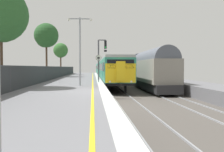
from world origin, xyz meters
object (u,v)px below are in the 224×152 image
(freight_train_adjacent_track, at_px, (141,68))
(signal_gantry, at_px, (101,55))
(platform_lamp_mid, at_px, (80,46))
(commuter_train_at_platform, at_px, (105,69))
(background_tree_centre, at_px, (61,51))
(speed_limit_sign, at_px, (99,65))
(background_tree_left, at_px, (46,36))

(freight_train_adjacent_track, bearing_deg, signal_gantry, -156.96)
(platform_lamp_mid, bearing_deg, commuter_train_at_platform, 83.59)
(freight_train_adjacent_track, distance_m, background_tree_centre, 25.17)
(commuter_train_at_platform, distance_m, freight_train_adjacent_track, 19.51)
(speed_limit_sign, height_order, background_tree_left, background_tree_left)
(freight_train_adjacent_track, xyz_separation_m, background_tree_left, (-14.11, 9.05, 5.20))
(commuter_train_at_platform, height_order, freight_train_adjacent_track, freight_train_adjacent_track)
(signal_gantry, bearing_deg, background_tree_centre, 108.42)
(speed_limit_sign, bearing_deg, background_tree_centre, 104.84)
(commuter_train_at_platform, relative_size, platform_lamp_mid, 10.77)
(speed_limit_sign, bearing_deg, freight_train_adjacent_track, 49.84)
(platform_lamp_mid, bearing_deg, signal_gantry, 78.13)
(background_tree_centre, bearing_deg, freight_train_adjacent_track, -57.81)
(freight_train_adjacent_track, height_order, background_tree_left, background_tree_left)
(platform_lamp_mid, bearing_deg, speed_limit_sign, 71.79)
(background_tree_left, bearing_deg, background_tree_centre, 86.01)
(speed_limit_sign, xyz_separation_m, background_tree_left, (-8.26, 15.99, 4.81))
(commuter_train_at_platform, relative_size, background_tree_left, 6.93)
(freight_train_adjacent_track, height_order, speed_limit_sign, freight_train_adjacent_track)
(signal_gantry, xyz_separation_m, background_tree_centre, (-7.80, 23.41, 1.93))
(speed_limit_sign, relative_size, platform_lamp_mid, 0.50)
(platform_lamp_mid, height_order, background_tree_centre, background_tree_centre)
(platform_lamp_mid, relative_size, background_tree_centre, 0.84)
(platform_lamp_mid, xyz_separation_m, background_tree_centre, (-5.78, 32.99, 1.68))
(signal_gantry, xyz_separation_m, background_tree_left, (-8.64, 11.38, 3.53))
(commuter_train_at_platform, xyz_separation_m, background_tree_left, (-10.11, -10.04, 5.33))
(signal_gantry, bearing_deg, freight_train_adjacent_track, 23.04)
(background_tree_left, bearing_deg, signal_gantry, -52.81)
(commuter_train_at_platform, bearing_deg, freight_train_adjacent_track, -78.15)
(commuter_train_at_platform, height_order, speed_limit_sign, commuter_train_at_platform)
(platform_lamp_mid, bearing_deg, freight_train_adjacent_track, 57.85)
(commuter_train_at_platform, xyz_separation_m, speed_limit_sign, (-1.85, -26.02, 0.51))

